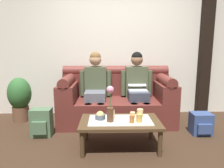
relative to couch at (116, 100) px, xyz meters
name	(u,v)px	position (x,y,z in m)	size (l,w,h in m)	color
ground_plane	(121,153)	(0.00, -1.17, -0.38)	(14.00, 14.00, 0.00)	#382619
back_wall_patterned	(115,39)	(0.00, 0.53, 1.07)	(6.00, 0.12, 2.90)	silver
timber_pillar	(206,39)	(1.71, 0.41, 1.07)	(0.20, 0.20, 2.90)	black
couch	(116,100)	(0.00, 0.00, 0.00)	(1.92, 0.88, 0.96)	maroon
person_left	(95,85)	(-0.36, 0.00, 0.28)	(0.56, 0.67, 1.22)	#595B66
person_right	(137,84)	(0.36, 0.00, 0.28)	(0.56, 0.67, 1.22)	#383D4C
coffee_table	(120,124)	(0.00, -1.00, -0.05)	(1.03, 0.59, 0.38)	#47331E
flower_vase	(110,105)	(-0.13, -1.06, 0.21)	(0.09, 0.09, 0.46)	brown
snack_bowl	(100,116)	(-0.26, -0.97, 0.04)	(0.13, 0.13, 0.11)	#4C5666
cup_near_left	(132,119)	(0.14, -1.11, 0.05)	(0.06, 0.06, 0.10)	#B26633
cup_near_right	(112,114)	(-0.10, -0.94, 0.06)	(0.06, 0.06, 0.11)	#DBB77A
cup_far_center	(139,118)	(0.23, -1.08, 0.05)	(0.08, 0.08, 0.10)	gold
cup_far_left	(140,113)	(0.27, -0.90, 0.05)	(0.08, 0.08, 0.11)	#DBB77A
cup_far_right	(133,115)	(0.17, -0.93, 0.04)	(0.07, 0.07, 0.08)	#DBB77A
backpack_right	(201,124)	(1.25, -0.61, -0.22)	(0.30, 0.28, 0.32)	#33477A
backpack_left	(41,123)	(-1.13, -0.61, -0.17)	(0.30, 0.25, 0.41)	#4C6B4C
potted_plant	(20,97)	(-1.70, 0.06, 0.05)	(0.40, 0.40, 0.78)	brown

